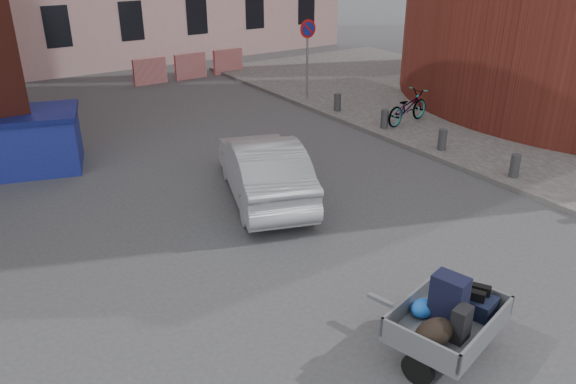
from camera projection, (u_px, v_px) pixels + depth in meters
ground at (344, 286)px, 9.17m from camera, size 120.00×120.00×0.00m
sidewalk at (516, 121)px, 17.22m from camera, size 9.00×24.00×0.12m
no_parking_sign at (308, 43)px, 18.54m from camera, size 0.60×0.09×2.65m
bollards at (442, 140)px, 14.61m from camera, size 0.22×9.02×0.55m
barriers at (191, 66)px, 22.44m from camera, size 4.70×0.18×1.00m
trailer at (448, 318)px, 7.42m from camera, size 1.83×1.96×1.20m
dumpster at (5, 143)px, 13.39m from camera, size 3.80×2.70×1.44m
silver_car at (264, 168)px, 12.06m from camera, size 2.70×4.34×1.35m
bicycle at (407, 107)px, 16.65m from camera, size 1.91×0.95×0.96m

